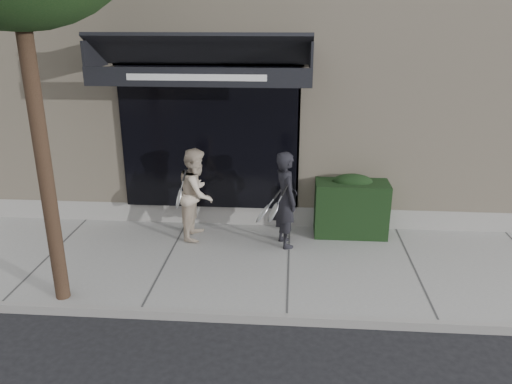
{
  "coord_description": "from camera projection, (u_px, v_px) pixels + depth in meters",
  "views": [
    {
      "loc": [
        0.02,
        -7.29,
        3.92
      ],
      "look_at": [
        -0.58,
        0.6,
        1.11
      ],
      "focal_mm": 35.0,
      "sensor_mm": 36.0,
      "label": 1
    }
  ],
  "objects": [
    {
      "name": "hedge",
      "position": [
        351.0,
        206.0,
        9.04
      ],
      "size": [
        1.3,
        0.7,
        1.14
      ],
      "color": "black",
      "rests_on": "sidewalk"
    },
    {
      "name": "pedestrian_back",
      "position": [
        197.0,
        193.0,
        8.83
      ],
      "size": [
        0.7,
        0.82,
        1.64
      ],
      "color": "beige",
      "rests_on": "sidewalk"
    },
    {
      "name": "building_facade",
      "position": [
        294.0,
        68.0,
        11.91
      ],
      "size": [
        14.3,
        8.04,
        5.64
      ],
      "color": "beige",
      "rests_on": "ground"
    },
    {
      "name": "pedestrian_front",
      "position": [
        286.0,
        200.0,
        8.48
      ],
      "size": [
        0.77,
        0.79,
        1.68
      ],
      "color": "black",
      "rests_on": "sidewalk"
    },
    {
      "name": "ground",
      "position": [
        288.0,
        269.0,
        8.17
      ],
      "size": [
        80.0,
        80.0,
        0.0
      ],
      "primitive_type": "plane",
      "color": "black",
      "rests_on": "ground"
    },
    {
      "name": "curb",
      "position": [
        287.0,
        319.0,
        6.69
      ],
      "size": [
        20.0,
        0.1,
        0.14
      ],
      "primitive_type": "cube",
      "color": "gray",
      "rests_on": "ground"
    },
    {
      "name": "sidewalk",
      "position": [
        288.0,
        265.0,
        8.15
      ],
      "size": [
        20.0,
        3.0,
        0.12
      ],
      "primitive_type": "cube",
      "color": "gray",
      "rests_on": "ground"
    }
  ]
}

